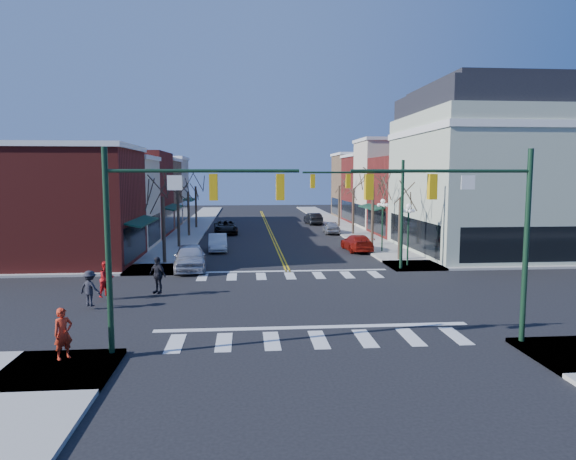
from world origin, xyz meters
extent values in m
plane|color=black|center=(0.00, 0.00, 0.00)|extent=(160.00, 160.00, 0.00)
cube|color=#9E9B93|center=(-8.75, 20.00, 0.07)|extent=(3.50, 70.00, 0.15)
cube|color=#9E9B93|center=(8.75, 20.00, 0.07)|extent=(3.50, 70.00, 0.15)
cube|color=maroon|center=(-15.50, 11.75, 4.00)|extent=(10.00, 8.50, 8.00)
cube|color=beige|center=(-15.50, 19.50, 3.75)|extent=(10.00, 7.00, 7.50)
cube|color=maroon|center=(-15.50, 27.50, 4.25)|extent=(10.00, 9.00, 8.50)
cube|color=#88694B|center=(-15.50, 35.75, 3.90)|extent=(10.00, 7.50, 7.80)
cube|color=beige|center=(-15.50, 43.50, 4.10)|extent=(10.00, 8.00, 8.20)
cube|color=maroon|center=(15.50, 25.75, 4.00)|extent=(10.00, 8.50, 8.00)
cube|color=beige|center=(15.50, 33.50, 5.00)|extent=(10.00, 7.00, 10.00)
cube|color=maroon|center=(15.50, 41.00, 4.25)|extent=(10.00, 8.00, 8.50)
cube|color=#88694B|center=(15.50, 49.00, 4.50)|extent=(10.00, 8.00, 9.00)
cube|color=#ACB9A0|center=(16.50, 14.50, 5.50)|extent=(12.00, 14.00, 11.00)
cube|color=white|center=(16.50, 14.50, 9.60)|extent=(12.25, 14.25, 0.50)
cube|color=black|center=(16.50, 14.50, 11.90)|extent=(11.40, 13.40, 1.80)
cube|color=black|center=(16.50, 14.50, 13.00)|extent=(9.80, 11.80, 0.60)
cylinder|color=#14331E|center=(-7.40, -7.40, 3.60)|extent=(0.20, 0.20, 7.20)
cylinder|color=#14331E|center=(-4.15, -7.40, 6.40)|extent=(6.50, 0.12, 0.12)
cube|color=gold|center=(-3.83, -7.40, 5.85)|extent=(0.28, 0.28, 0.90)
cube|color=gold|center=(-1.55, -7.40, 5.85)|extent=(0.28, 0.28, 0.90)
cylinder|color=#14331E|center=(7.40, -7.40, 3.60)|extent=(0.20, 0.20, 7.20)
cylinder|color=#14331E|center=(4.15, -7.40, 6.40)|extent=(6.50, 0.12, 0.12)
cube|color=gold|center=(3.83, -7.40, 5.85)|extent=(0.28, 0.28, 0.90)
cube|color=gold|center=(1.55, -7.40, 5.85)|extent=(0.28, 0.28, 0.90)
cylinder|color=#14331E|center=(7.40, 7.40, 3.60)|extent=(0.20, 0.20, 7.20)
cylinder|color=#14331E|center=(4.15, 7.40, 6.40)|extent=(6.50, 0.12, 0.12)
cube|color=gold|center=(3.83, 7.40, 5.85)|extent=(0.28, 0.28, 0.90)
cube|color=gold|center=(1.55, 7.40, 5.85)|extent=(0.28, 0.28, 0.90)
cylinder|color=#14331E|center=(8.20, 8.50, 2.00)|extent=(0.12, 0.12, 4.00)
sphere|color=white|center=(8.20, 8.50, 4.15)|extent=(0.36, 0.36, 0.36)
cylinder|color=#14331E|center=(8.20, 15.00, 2.00)|extent=(0.12, 0.12, 4.00)
sphere|color=white|center=(8.20, 15.00, 4.15)|extent=(0.36, 0.36, 0.36)
cylinder|color=#382B21|center=(-8.40, 11.00, 2.38)|extent=(0.24, 0.24, 4.76)
cylinder|color=#382B21|center=(-8.40, 19.00, 2.52)|extent=(0.24, 0.24, 5.04)
cylinder|color=#382B21|center=(-8.40, 27.00, 2.27)|extent=(0.24, 0.24, 4.55)
cylinder|color=#382B21|center=(-8.40, 35.00, 2.45)|extent=(0.24, 0.24, 4.90)
cylinder|color=#382B21|center=(8.40, 11.00, 2.31)|extent=(0.24, 0.24, 4.62)
cylinder|color=#382B21|center=(8.40, 19.00, 2.59)|extent=(0.24, 0.24, 5.18)
cylinder|color=#382B21|center=(8.40, 27.00, 2.42)|extent=(0.24, 0.24, 4.83)
cylinder|color=#382B21|center=(8.40, 35.00, 2.48)|extent=(0.24, 0.24, 4.97)
imported|color=silver|center=(-6.40, 8.71, 0.86)|extent=(2.48, 5.19, 1.71)
imported|color=silver|center=(-5.01, 17.02, 0.70)|extent=(1.73, 4.32, 1.40)
imported|color=black|center=(-4.80, 29.27, 0.71)|extent=(2.72, 5.26, 1.42)
imported|color=maroon|center=(6.40, 16.06, 0.68)|extent=(2.11, 4.78, 1.36)
imported|color=#A4A4A9|center=(6.40, 28.49, 0.68)|extent=(1.81, 4.05, 1.35)
imported|color=black|center=(5.81, 38.77, 0.72)|extent=(2.01, 4.49, 1.43)
imported|color=red|center=(-8.84, -7.87, 1.01)|extent=(0.74, 0.73, 1.73)
imported|color=red|center=(-9.71, 0.95, 1.05)|extent=(1.05, 1.11, 1.81)
imported|color=black|center=(-7.30, 1.52, 1.11)|extent=(1.17, 1.06, 1.92)
imported|color=black|center=(-10.00, -0.88, 0.99)|extent=(1.25, 1.01, 1.68)
camera|label=1|loc=(-2.78, -25.03, 6.29)|focal=32.00mm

